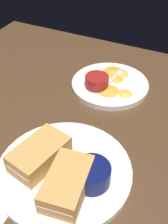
% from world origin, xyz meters
% --- Properties ---
extents(ground_plane, '(1.10, 1.10, 0.03)m').
position_xyz_m(ground_plane, '(0.00, 0.00, -0.01)').
color(ground_plane, '#4C331E').
extents(plate_sandwich_main, '(0.30, 0.30, 0.02)m').
position_xyz_m(plate_sandwich_main, '(-0.08, -0.04, 0.01)').
color(plate_sandwich_main, white).
rests_on(plate_sandwich_main, ground_plane).
extents(sandwich_half_near, '(0.14, 0.10, 0.05)m').
position_xyz_m(sandwich_half_near, '(-0.08, 0.01, 0.04)').
color(sandwich_half_near, tan).
rests_on(sandwich_half_near, plate_sandwich_main).
extents(sandwich_half_far, '(0.14, 0.09, 0.05)m').
position_xyz_m(sandwich_half_far, '(-0.12, -0.08, 0.04)').
color(sandwich_half_far, tan).
rests_on(sandwich_half_far, plate_sandwich_main).
extents(ramekin_dark_sauce, '(0.08, 0.08, 0.04)m').
position_xyz_m(ramekin_dark_sauce, '(-0.08, -0.11, 0.04)').
color(ramekin_dark_sauce, '#0C144C').
rests_on(ramekin_dark_sauce, plate_sandwich_main).
extents(spoon_by_dark_ramekin, '(0.02, 0.10, 0.01)m').
position_xyz_m(spoon_by_dark_ramekin, '(-0.08, -0.05, 0.02)').
color(spoon_by_dark_ramekin, silver).
rests_on(spoon_by_dark_ramekin, plate_sandwich_main).
extents(plate_chips_companion, '(0.23, 0.23, 0.02)m').
position_xyz_m(plate_chips_companion, '(0.27, -0.01, 0.01)').
color(plate_chips_companion, white).
rests_on(plate_chips_companion, ground_plane).
extents(ramekin_light_gravy, '(0.07, 0.07, 0.03)m').
position_xyz_m(ramekin_light_gravy, '(0.24, 0.02, 0.03)').
color(ramekin_light_gravy, maroon).
rests_on(ramekin_light_gravy, plate_chips_companion).
extents(spoon_by_gravy_ramekin, '(0.10, 0.03, 0.01)m').
position_xyz_m(spoon_by_gravy_ramekin, '(0.32, -0.02, 0.02)').
color(spoon_by_gravy_ramekin, silver).
rests_on(spoon_by_gravy_ramekin, plate_chips_companion).
extents(plantain_chip_scatter, '(0.19, 0.14, 0.01)m').
position_xyz_m(plantain_chip_scatter, '(0.30, -0.02, 0.02)').
color(plantain_chip_scatter, gold).
rests_on(plantain_chip_scatter, plate_chips_companion).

